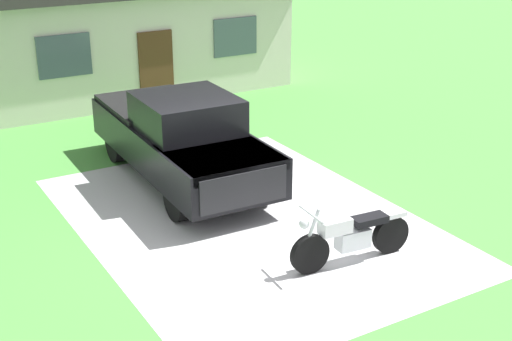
% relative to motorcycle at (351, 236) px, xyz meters
% --- Properties ---
extents(ground_plane, '(80.00, 80.00, 0.00)m').
position_rel_motorcycle_xyz_m(ground_plane, '(-0.67, 2.19, -0.47)').
color(ground_plane, '#4B923F').
extents(driveway_pad, '(5.68, 7.84, 0.01)m').
position_rel_motorcycle_xyz_m(driveway_pad, '(-0.67, 2.19, -0.47)').
color(driveway_pad, '#BBBBBB').
rests_on(driveway_pad, ground).
extents(motorcycle, '(2.21, 0.70, 1.09)m').
position_rel_motorcycle_xyz_m(motorcycle, '(0.00, 0.00, 0.00)').
color(motorcycle, black).
rests_on(motorcycle, ground).
extents(pickup_truck, '(2.18, 5.69, 1.90)m').
position_rel_motorcycle_xyz_m(pickup_truck, '(-0.82, 4.72, 0.48)').
color(pickup_truck, black).
rests_on(pickup_truck, ground).
extents(neighbor_house, '(9.60, 5.60, 3.50)m').
position_rel_motorcycle_xyz_m(neighbor_house, '(0.95, 12.55, 1.32)').
color(neighbor_house, beige).
rests_on(neighbor_house, ground).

